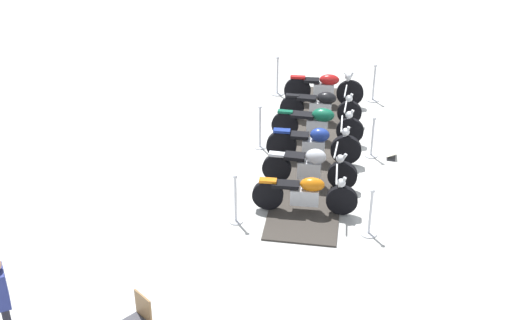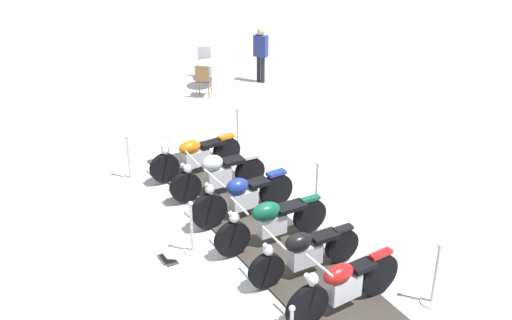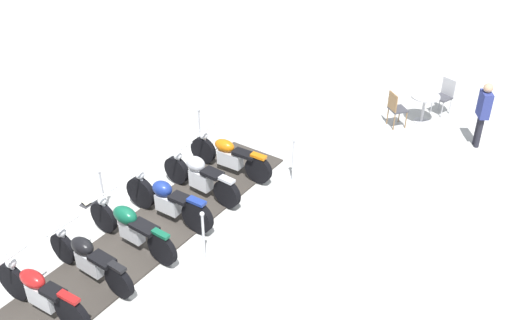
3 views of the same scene
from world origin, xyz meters
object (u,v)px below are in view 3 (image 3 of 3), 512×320
(motorcycle_copper, at_px, (229,155))
(motorcycle_black, at_px, (88,258))
(motorcycle_chrome, at_px, (200,176))
(cafe_chair_across_table, at_px, (445,94))
(motorcycle_forest, at_px, (130,226))
(motorcycle_maroon, at_px, (40,292))
(cafe_chair_near_table, at_px, (396,107))
(stanchion_right_front, at_px, (200,134))
(cafe_table, at_px, (424,102))
(stanchion_right_mid, at_px, (103,197))
(motorcycle_navy, at_px, (167,200))
(stanchion_left_front, at_px, (293,166))
(stanchion_left_mid, at_px, (204,243))
(info_placard, at_px, (89,201))
(bystander_person, at_px, (483,110))

(motorcycle_copper, xyz_separation_m, motorcycle_black, (-1.84, 3.71, 0.01))
(motorcycle_chrome, relative_size, cafe_chair_across_table, 2.03)
(motorcycle_forest, bearing_deg, motorcycle_maroon, 92.01)
(motorcycle_copper, height_order, cafe_chair_near_table, motorcycle_copper)
(stanchion_right_front, height_order, cafe_table, stanchion_right_front)
(motorcycle_forest, bearing_deg, stanchion_right_front, -68.68)
(stanchion_right_mid, bearing_deg, motorcycle_navy, -131.71)
(motorcycle_navy, height_order, stanchion_right_mid, motorcycle_navy)
(motorcycle_navy, height_order, stanchion_right_front, motorcycle_navy)
(stanchion_right_front, bearing_deg, stanchion_left_front, -153.51)
(stanchion_left_mid, xyz_separation_m, info_placard, (2.77, 1.40, -0.33))
(bystander_person, bearing_deg, motorcycle_navy, 23.96)
(motorcycle_black, relative_size, motorcycle_maroon, 1.02)
(cafe_table, xyz_separation_m, cafe_chair_across_table, (0.12, -0.82, -0.02))
(motorcycle_navy, bearing_deg, motorcycle_chrome, -91.18)
(motorcycle_maroon, height_order, cafe_chair_near_table, motorcycle_maroon)
(info_placard, bearing_deg, stanchion_right_front, -8.34)
(cafe_chair_across_table, bearing_deg, cafe_table, 0.00)
(motorcycle_forest, distance_m, cafe_chair_near_table, 7.54)
(motorcycle_copper, relative_size, stanchion_left_mid, 1.75)
(stanchion_right_front, relative_size, cafe_table, 1.36)
(stanchion_right_mid, relative_size, cafe_chair_across_table, 1.06)
(motorcycle_navy, relative_size, motorcycle_forest, 0.96)
(stanchion_right_front, height_order, info_placard, stanchion_right_front)
(motorcycle_chrome, distance_m, cafe_chair_across_table, 7.22)
(info_placard, bearing_deg, motorcycle_maroon, -145.71)
(cafe_chair_near_table, xyz_separation_m, cafe_chair_across_table, (-0.04, -1.63, -0.00))
(motorcycle_chrome, height_order, bystander_person, bystander_person)
(motorcycle_black, distance_m, stanchion_right_front, 4.86)
(stanchion_left_mid, bearing_deg, info_placard, 26.88)
(cafe_chair_near_table, bearing_deg, motorcycle_black, -157.52)
(motorcycle_chrome, distance_m, bystander_person, 6.89)
(bystander_person, bearing_deg, motorcycle_maroon, 33.35)
(stanchion_right_front, relative_size, stanchion_left_front, 0.94)
(motorcycle_copper, height_order, info_placard, motorcycle_copper)
(motorcycle_maroon, relative_size, stanchion_right_mid, 1.87)
(motorcycle_navy, height_order, stanchion_left_mid, stanchion_left_mid)
(motorcycle_forest, height_order, motorcycle_black, motorcycle_forest)
(stanchion_right_mid, distance_m, stanchion_right_front, 3.14)
(motorcycle_navy, xyz_separation_m, stanchion_right_front, (2.33, -1.77, -0.16))
(motorcycle_navy, bearing_deg, motorcycle_black, 88.64)
(stanchion_right_mid, xyz_separation_m, stanchion_left_mid, (-2.36, -1.18, 0.04))
(motorcycle_copper, xyz_separation_m, cafe_chair_near_table, (-0.14, -4.66, 0.09))
(motorcycle_forest, distance_m, info_placard, 1.87)
(motorcycle_black, bearing_deg, motorcycle_maroon, 91.99)
(cafe_table, bearing_deg, stanchion_right_front, 73.03)
(stanchion_right_mid, relative_size, stanchion_left_mid, 0.92)
(stanchion_right_mid, distance_m, cafe_table, 8.37)
(stanchion_left_mid, xyz_separation_m, cafe_table, (2.07, -7.18, 0.18))
(motorcycle_maroon, xyz_separation_m, cafe_chair_near_table, (2.17, -9.29, 0.04))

